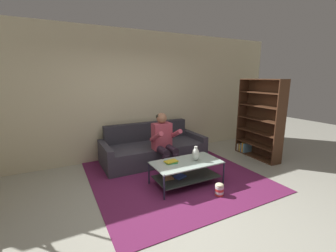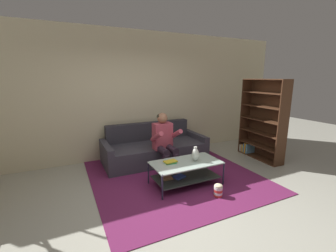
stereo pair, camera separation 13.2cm
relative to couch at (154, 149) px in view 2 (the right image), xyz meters
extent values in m
plane|color=#AAA99A|center=(-0.38, -1.87, -0.27)|extent=(16.80, 16.80, 0.00)
cube|color=beige|center=(-0.38, 0.59, 1.18)|extent=(8.40, 0.12, 2.90)
cube|color=#393740|center=(0.00, -0.05, -0.06)|extent=(2.01, 0.98, 0.41)
cube|color=#302E37|center=(0.00, 0.35, 0.35)|extent=(2.01, 0.18, 0.41)
cube|color=#393740|center=(-1.07, -0.05, 0.00)|extent=(0.13, 0.98, 0.53)
cube|color=#393740|center=(1.07, -0.05, 0.00)|extent=(0.13, 0.98, 0.53)
cylinder|color=#2E1F2D|center=(-0.10, -0.85, -0.06)|extent=(0.14, 0.14, 0.41)
cylinder|color=#2E1F2D|center=(0.10, -0.85, -0.06)|extent=(0.14, 0.14, 0.41)
cylinder|color=#2E1F2D|center=(-0.10, -0.67, 0.18)|extent=(0.14, 0.42, 0.14)
cylinder|color=#2E1F2D|center=(0.10, -0.67, 0.18)|extent=(0.14, 0.42, 0.14)
cube|color=#B54255|center=(0.00, -0.47, 0.41)|extent=(0.38, 0.22, 0.54)
cylinder|color=#B54255|center=(-0.20, -0.65, 0.47)|extent=(0.09, 0.49, 0.31)
cylinder|color=#B54255|center=(0.20, -0.65, 0.47)|extent=(0.09, 0.49, 0.31)
sphere|color=#966247|center=(0.00, -0.47, 0.79)|extent=(0.21, 0.21, 0.21)
ellipsoid|color=black|center=(0.00, -0.45, 0.81)|extent=(0.21, 0.21, 0.13)
cube|color=#ACC4B8|center=(0.05, -1.35, 0.14)|extent=(1.20, 0.63, 0.02)
cube|color=#313C35|center=(0.05, -1.35, -0.12)|extent=(1.10, 0.58, 0.02)
cylinder|color=#242538|center=(-0.54, -1.65, -0.06)|extent=(0.03, 0.03, 0.42)
cylinder|color=#242538|center=(0.64, -1.65, -0.06)|extent=(0.03, 0.03, 0.42)
cylinder|color=#242538|center=(-0.54, -1.05, -0.06)|extent=(0.03, 0.03, 0.42)
cylinder|color=#242538|center=(0.64, -1.05, -0.06)|extent=(0.03, 0.03, 0.42)
cube|color=#A2794A|center=(-0.29, -1.31, -0.10)|extent=(0.17, 0.13, 0.03)
cube|color=#3252B1|center=(-0.08, -1.34, -0.10)|extent=(0.23, 0.20, 0.03)
cube|color=#691F4C|center=(0.03, -0.80, -0.26)|extent=(3.00, 3.29, 0.01)
cube|color=#755071|center=(0.03, -0.80, -0.26)|extent=(1.65, 1.81, 0.00)
ellipsoid|color=silver|center=(0.23, -1.36, 0.27)|extent=(0.13, 0.13, 0.23)
cylinder|color=silver|center=(0.23, -1.36, 0.38)|extent=(0.06, 0.06, 0.05)
cube|color=green|center=(-0.21, -1.25, 0.16)|extent=(0.20, 0.20, 0.02)
cube|color=gold|center=(-0.21, -1.26, 0.18)|extent=(0.24, 0.17, 0.02)
cube|color=#482A19|center=(2.32, -0.37, 0.64)|extent=(0.30, 0.03, 1.83)
cube|color=#482A19|center=(2.26, -1.48, 0.64)|extent=(0.30, 0.03, 1.83)
cube|color=#482A19|center=(2.43, -0.93, 0.64)|extent=(0.07, 1.14, 1.83)
cube|color=#482A19|center=(2.29, -0.93, -0.26)|extent=(0.35, 1.11, 0.02)
cube|color=#482A19|center=(2.29, -0.93, 0.04)|extent=(0.35, 1.11, 0.02)
cube|color=#482A19|center=(2.29, -0.93, 0.34)|extent=(0.35, 1.11, 0.02)
cube|color=#482A19|center=(2.29, -0.93, 0.64)|extent=(0.35, 1.11, 0.02)
cube|color=#482A19|center=(2.29, -0.93, 0.95)|extent=(0.35, 1.11, 0.02)
cube|color=#482A19|center=(2.29, -0.93, 1.25)|extent=(0.35, 1.11, 0.02)
cube|color=#482A19|center=(2.29, -0.93, 1.55)|extent=(0.35, 1.11, 0.02)
cube|color=silver|center=(2.32, -0.40, -0.16)|extent=(0.26, 0.05, 0.17)
cube|color=#996A42|center=(2.30, -0.45, -0.15)|extent=(0.25, 0.06, 0.19)
cube|color=gold|center=(2.31, -0.50, -0.16)|extent=(0.27, 0.04, 0.18)
cube|color=#3063B8|center=(2.31, -0.53, -0.14)|extent=(0.26, 0.04, 0.23)
cube|color=orange|center=(2.30, -0.57, -0.13)|extent=(0.25, 0.06, 0.24)
cube|color=#6A9FBB|center=(2.31, -0.62, -0.13)|extent=(0.26, 0.05, 0.23)
cylinder|color=red|center=(0.31, -1.93, -0.25)|extent=(0.14, 0.14, 0.04)
cylinder|color=white|center=(0.31, -1.93, -0.20)|extent=(0.14, 0.14, 0.04)
cylinder|color=red|center=(0.31, -1.93, -0.16)|extent=(0.14, 0.14, 0.04)
cylinder|color=white|center=(0.31, -1.93, -0.12)|extent=(0.14, 0.14, 0.04)
ellipsoid|color=beige|center=(0.31, -1.93, -0.08)|extent=(0.13, 0.13, 0.05)
camera|label=1|loc=(-1.94, -4.46, 1.59)|focal=24.00mm
camera|label=2|loc=(-1.82, -4.52, 1.59)|focal=24.00mm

